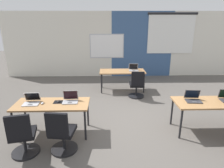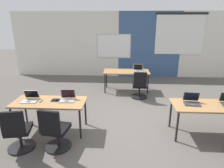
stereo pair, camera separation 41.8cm
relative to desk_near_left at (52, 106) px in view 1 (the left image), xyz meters
name	(u,v)px [view 1 (the left image)]	position (x,y,z in m)	size (l,w,h in m)	color
ground_plane	(128,119)	(1.75, 0.60, -0.66)	(24.00, 24.00, 0.00)	#56514C
back_wall_assembly	(120,45)	(1.79, 4.80, 0.75)	(10.00, 0.27, 2.80)	silver
desk_near_left	(52,106)	(0.00, 0.00, 0.00)	(1.60, 0.70, 0.72)	#A37547
desk_near_right	(211,104)	(3.50, 0.00, 0.00)	(1.60, 0.70, 0.72)	#A37547
desk_far_center	(122,72)	(1.75, 2.80, 0.00)	(1.60, 0.70, 0.72)	#A37547
laptop_near_right_inner	(193,99)	(3.12, 0.06, 0.11)	(0.36, 0.33, 0.23)	#333338
laptop_near_left_end	(31,101)	(-0.43, 0.01, 0.11)	(0.35, 0.34, 0.22)	#B7B7BC
mouse_near_left_end	(42,103)	(-0.19, -0.02, 0.08)	(0.06, 0.10, 0.03)	#B2B2B7
chair_near_left_end	(23,138)	(-0.36, -0.77, -0.28)	(0.52, 0.58, 0.92)	black
laptop_near_left_inner	(70,100)	(0.39, 0.09, 0.11)	(0.34, 0.29, 0.24)	#9E9EA3
mousepad_near_left_inner	(59,102)	(0.14, 0.07, 0.06)	(0.22, 0.19, 0.00)	black
mouse_near_left_inner	(59,101)	(0.14, 0.07, 0.08)	(0.06, 0.10, 0.03)	black
chair_near_left_inner	(62,135)	(0.34, -0.70, -0.28)	(0.52, 0.56, 0.92)	black
laptop_far_right	(134,69)	(2.16, 2.85, 0.11)	(0.34, 0.29, 0.24)	#9E9EA3
chair_far_right	(137,87)	(2.17, 2.07, -0.28)	(0.52, 0.55, 0.92)	black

